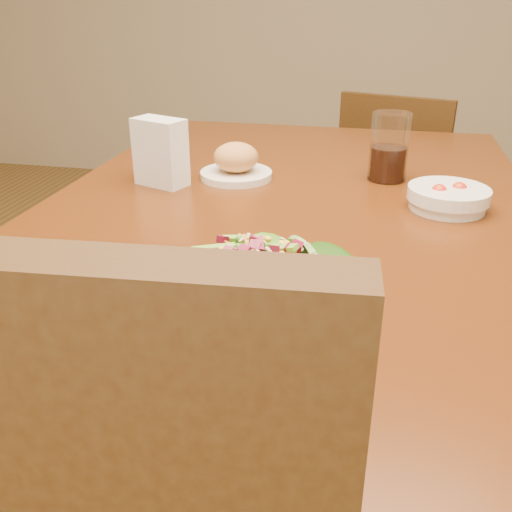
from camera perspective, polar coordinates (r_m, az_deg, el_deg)
dining_table at (r=1.05m, az=2.83°, el=-0.74°), size 0.90×1.40×0.75m
chair_far at (r=2.06m, az=13.73°, el=5.22°), size 0.46×0.47×0.81m
salad_plate at (r=0.69m, az=0.43°, el=-2.97°), size 0.28×0.28×0.08m
bread_plate at (r=1.19m, az=-2.01°, el=9.19°), size 0.15×0.15×0.08m
tomato_bowl at (r=1.07m, az=18.65°, el=5.54°), size 0.14×0.14×0.05m
drinking_glass at (r=1.20m, az=13.12°, el=10.12°), size 0.08×0.08×0.14m
napkin_holder at (r=1.15m, az=-9.54°, el=10.37°), size 0.11×0.09×0.13m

